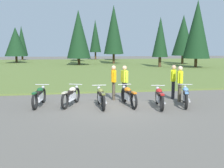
% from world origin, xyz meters
% --- Properties ---
extents(ground_plane, '(140.00, 140.00, 0.00)m').
position_xyz_m(ground_plane, '(0.00, 0.00, 0.00)').
color(ground_plane, '#605B54').
extents(grass_moorland, '(80.00, 44.00, 0.10)m').
position_xyz_m(grass_moorland, '(0.00, 25.52, 0.05)').
color(grass_moorland, '#5B7033').
rests_on(grass_moorland, ground).
extents(forest_treeline, '(39.75, 28.37, 9.09)m').
position_xyz_m(forest_treeline, '(-0.95, 31.71, 4.52)').
color(forest_treeline, '#47331E').
rests_on(forest_treeline, ground).
extents(motorcycle_british_green, '(0.62, 2.09, 0.88)m').
position_xyz_m(motorcycle_british_green, '(-3.18, 0.66, 0.44)').
color(motorcycle_british_green, black).
rests_on(motorcycle_british_green, ground).
extents(motorcycle_cream, '(0.96, 1.98, 0.88)m').
position_xyz_m(motorcycle_cream, '(-1.82, 0.52, 0.44)').
color(motorcycle_cream, black).
rests_on(motorcycle_cream, ground).
extents(motorcycle_olive, '(0.62, 2.10, 0.88)m').
position_xyz_m(motorcycle_olive, '(-0.58, 0.00, 0.44)').
color(motorcycle_olive, black).
rests_on(motorcycle_olive, ground).
extents(motorcycle_orange, '(0.62, 2.10, 0.88)m').
position_xyz_m(motorcycle_orange, '(0.64, 0.06, 0.44)').
color(motorcycle_orange, black).
rests_on(motorcycle_orange, ground).
extents(motorcycle_red, '(0.70, 2.08, 0.88)m').
position_xyz_m(motorcycle_red, '(1.85, -0.49, 0.44)').
color(motorcycle_red, black).
rests_on(motorcycle_red, ground).
extents(motorcycle_sky_blue, '(0.96, 1.98, 0.88)m').
position_xyz_m(motorcycle_sky_blue, '(3.08, -0.34, 0.44)').
color(motorcycle_sky_blue, black).
rests_on(motorcycle_sky_blue, ground).
extents(rider_near_row_end, '(0.31, 0.53, 1.67)m').
position_xyz_m(rider_near_row_end, '(3.22, 0.60, 0.95)').
color(rider_near_row_end, '#4C4233').
rests_on(rider_near_row_end, ground).
extents(rider_checking_bike, '(0.26, 0.55, 1.67)m').
position_xyz_m(rider_checking_bike, '(0.24, 1.51, 0.95)').
color(rider_checking_bike, '#4C4233').
rests_on(rider_checking_bike, ground).
extents(rider_with_back_turned, '(0.29, 0.54, 1.67)m').
position_xyz_m(rider_with_back_turned, '(0.72, 1.30, 0.95)').
color(rider_with_back_turned, black).
rests_on(rider_with_back_turned, ground).
extents(rider_in_hivis_vest, '(0.37, 0.49, 1.67)m').
position_xyz_m(rider_in_hivis_vest, '(3.19, 1.30, 0.95)').
color(rider_in_hivis_vest, black).
rests_on(rider_in_hivis_vest, ground).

